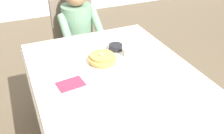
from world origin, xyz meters
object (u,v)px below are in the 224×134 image
at_px(diner_person, 79,30).
at_px(bowl_butter, 116,47).
at_px(dining_table_main, 118,88).
at_px(cup_coffee, 130,52).
at_px(breakfast_stack, 102,59).
at_px(spoon_near_edge, 120,84).
at_px(chair_diner, 76,36).
at_px(fork_left_of_plate, 78,70).
at_px(syrup_pitcher, 65,59).
at_px(knife_right_of_plate, 126,60).
at_px(plate_breakfast, 102,63).

height_order(diner_person, bowl_butter, diner_person).
xyz_separation_m(dining_table_main, cup_coffee, (0.19, 0.22, 0.13)).
height_order(breakfast_stack, spoon_near_edge, breakfast_stack).
xyz_separation_m(dining_table_main, spoon_near_edge, (-0.02, -0.08, 0.09)).
relative_size(diner_person, bowl_butter, 10.18).
bearing_deg(chair_diner, fork_left_of_plate, 75.36).
xyz_separation_m(syrup_pitcher, fork_left_of_plate, (0.05, -0.13, -0.04)).
relative_size(bowl_butter, fork_left_of_plate, 0.61).
bearing_deg(diner_person, dining_table_main, 88.42).
bearing_deg(knife_right_of_plate, spoon_near_edge, 141.89).
relative_size(breakfast_stack, bowl_butter, 1.89).
bearing_deg(cup_coffee, fork_left_of_plate, -175.24).
bearing_deg(bowl_butter, knife_right_of_plate, -87.42).
bearing_deg(breakfast_stack, cup_coffee, 3.88).
bearing_deg(dining_table_main, syrup_pitcher, 131.56).
xyz_separation_m(dining_table_main, breakfast_stack, (-0.03, 0.20, 0.13)).
height_order(knife_right_of_plate, spoon_near_edge, same).
relative_size(cup_coffee, fork_left_of_plate, 0.63).
xyz_separation_m(diner_person, cup_coffee, (0.17, -0.79, 0.11)).
height_order(dining_table_main, bowl_butter, bowl_butter).
xyz_separation_m(chair_diner, spoon_near_edge, (-0.05, -1.25, 0.21)).
distance_m(plate_breakfast, knife_right_of_plate, 0.19).
distance_m(plate_breakfast, syrup_pitcher, 0.27).
distance_m(chair_diner, knife_right_of_plate, 1.02).
bearing_deg(breakfast_stack, syrup_pitcher, 155.07).
height_order(chair_diner, bowl_butter, chair_diner).
bearing_deg(plate_breakfast, dining_table_main, -79.01).
relative_size(dining_table_main, bowl_butter, 13.85).
bearing_deg(plate_breakfast, bowl_butter, 41.24).
distance_m(chair_diner, cup_coffee, 1.00).
distance_m(diner_person, breakfast_stack, 0.82).
bearing_deg(chair_diner, cup_coffee, 99.90).
relative_size(diner_person, breakfast_stack, 5.40).
bearing_deg(spoon_near_edge, cup_coffee, 65.09).
height_order(fork_left_of_plate, spoon_near_edge, same).
xyz_separation_m(chair_diner, knife_right_of_plate, (0.12, -0.99, 0.21)).
xyz_separation_m(cup_coffee, spoon_near_edge, (-0.21, -0.30, -0.04)).
bearing_deg(knife_right_of_plate, dining_table_main, 135.72).
bearing_deg(fork_left_of_plate, spoon_near_edge, -147.55).
bearing_deg(syrup_pitcher, bowl_butter, 5.99).
bearing_deg(breakfast_stack, dining_table_main, -80.27).
distance_m(fork_left_of_plate, knife_right_of_plate, 0.38).
bearing_deg(syrup_pitcher, diner_person, 65.92).
bearing_deg(spoon_near_edge, diner_person, 98.32).
relative_size(breakfast_stack, knife_right_of_plate, 1.04).
bearing_deg(spoon_near_edge, breakfast_stack, 103.77).
bearing_deg(chair_diner, bowl_butter, 98.08).
xyz_separation_m(dining_table_main, diner_person, (0.03, 1.01, 0.02)).
distance_m(dining_table_main, bowl_butter, 0.41).
bearing_deg(cup_coffee, diner_person, 101.79).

